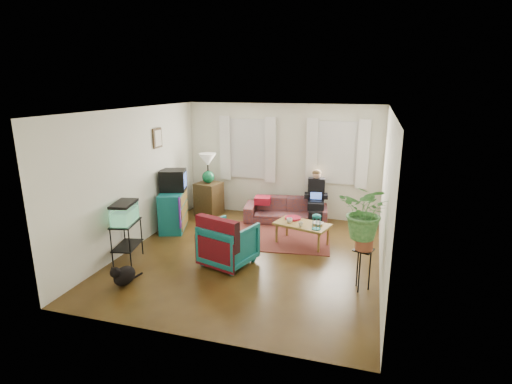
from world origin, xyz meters
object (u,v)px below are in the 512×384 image
(sofa, at_px, (286,206))
(plant_stand, at_px, (362,270))
(coffee_table, at_px, (302,234))
(armchair, at_px, (229,242))
(aquarium_stand, at_px, (127,242))
(dresser, at_px, (173,210))
(side_table, at_px, (209,199))

(sofa, height_order, plant_stand, sofa)
(coffee_table, bearing_deg, armchair, -114.58)
(sofa, distance_m, aquarium_stand, 3.59)
(dresser, xyz_separation_m, aquarium_stand, (-0.01, -1.68, -0.06))
(coffee_table, xyz_separation_m, plant_stand, (1.17, -1.51, 0.12))
(side_table, distance_m, armchair, 2.80)
(coffee_table, distance_m, plant_stand, 1.92)
(side_table, relative_size, plant_stand, 1.18)
(sofa, bearing_deg, dresser, -160.83)
(armchair, distance_m, coffee_table, 1.63)
(sofa, bearing_deg, aquarium_stand, -136.44)
(sofa, height_order, aquarium_stand, sofa)
(side_table, height_order, coffee_table, side_table)
(dresser, bearing_deg, aquarium_stand, -107.93)
(dresser, relative_size, aquarium_stand, 1.31)
(coffee_table, height_order, plant_stand, plant_stand)
(armchair, bearing_deg, aquarium_stand, 30.05)
(sofa, xyz_separation_m, dresser, (-2.20, -1.15, 0.06))
(plant_stand, bearing_deg, side_table, 143.10)
(side_table, relative_size, coffee_table, 0.76)
(side_table, relative_size, dresser, 0.84)
(armchair, height_order, plant_stand, armchair)
(dresser, distance_m, plant_stand, 4.27)
(aquarium_stand, bearing_deg, sofa, 39.90)
(dresser, bearing_deg, sofa, 9.92)
(sofa, height_order, side_table, side_table)
(aquarium_stand, xyz_separation_m, armchair, (1.74, 0.39, 0.05))
(dresser, xyz_separation_m, plant_stand, (3.96, -1.58, -0.09))
(aquarium_stand, bearing_deg, side_table, 70.92)
(armchair, bearing_deg, coffee_table, -113.38)
(aquarium_stand, relative_size, armchair, 0.87)
(side_table, height_order, aquarium_stand, side_table)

